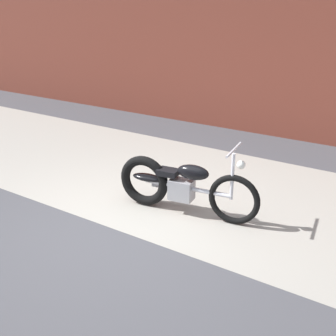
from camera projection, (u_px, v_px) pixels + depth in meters
ground_plane at (113, 229)px, 5.28m from camera, size 80.00×80.00×0.00m
sidewalk_slab at (184, 182)px, 6.64m from camera, size 36.00×3.50×0.01m
brick_building_wall at (273, 13)px, 8.40m from camera, size 36.00×0.50×4.99m
motorcycle_black at (176, 185)px, 5.58m from camera, size 2.00×0.58×1.03m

